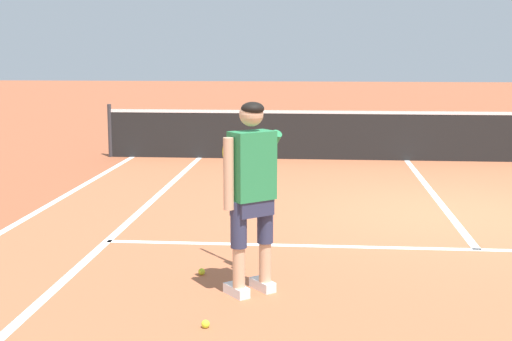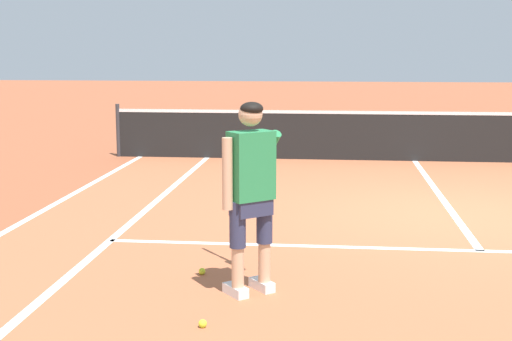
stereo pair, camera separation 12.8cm
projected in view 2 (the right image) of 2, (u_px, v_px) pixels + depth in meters
ground_plane at (454, 214)px, 9.50m from camera, size 80.00×80.00×0.00m
court_inner_surface at (462, 226)px, 8.86m from camera, size 10.98×10.98×0.00m
line_service at (480, 251)px, 7.77m from camera, size 8.23×0.10×0.01m
line_centre_service at (438, 193)px, 10.91m from camera, size 0.10×6.40×0.01m
line_singles_left at (137, 218)px, 9.29m from camera, size 0.10×10.58×0.01m
line_doubles_left at (34, 215)px, 9.43m from camera, size 0.10×10.58×0.01m
tennis_net at (416, 136)px, 13.96m from camera, size 11.96×0.08×1.07m
tennis_player at (250, 184)px, 6.28m from camera, size 0.66×1.19×1.71m
tennis_ball_near_feet at (203, 324)px, 5.63m from camera, size 0.07×0.07×0.07m
tennis_ball_by_baseline at (202, 271)px, 6.96m from camera, size 0.07×0.07×0.07m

